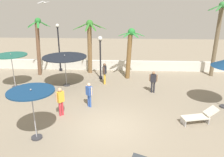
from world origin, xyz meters
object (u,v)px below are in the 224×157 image
at_px(guest_1, 89,93).
at_px(guest_2, 60,99).
at_px(palm_tree_3, 218,32).
at_px(guest_3, 105,72).
at_px(lounge_chair_0, 199,116).
at_px(guest_0, 153,80).
at_px(patio_umbrella_2, 31,96).
at_px(lamp_post_0, 100,53).
at_px(palm_tree_1, 38,41).
at_px(palm_tree_0, 130,48).
at_px(patio_umbrella_3, 11,57).
at_px(palm_tree_2, 90,40).
at_px(lamp_post_1, 59,46).
at_px(patio_umbrella_0, 65,58).
at_px(seagull_0, 43,2).

relative_size(guest_1, guest_2, 0.92).
bearing_deg(guest_2, palm_tree_3, 34.83).
bearing_deg(guest_3, lounge_chair_0, -45.52).
height_order(guest_0, guest_2, guest_2).
distance_m(patio_umbrella_2, guest_2, 2.58).
height_order(lamp_post_0, guest_3, lamp_post_0).
bearing_deg(palm_tree_1, palm_tree_0, -3.77).
bearing_deg(guest_2, patio_umbrella_3, 138.35).
relative_size(palm_tree_2, guest_1, 3.01).
distance_m(palm_tree_0, guest_3, 2.88).
bearing_deg(palm_tree_0, palm_tree_1, 176.23).
distance_m(patio_umbrella_3, guest_3, 6.76).
bearing_deg(palm_tree_2, guest_2, -93.53).
height_order(lamp_post_0, guest_1, lamp_post_0).
bearing_deg(patio_umbrella_3, lamp_post_1, 62.08).
distance_m(lounge_chair_0, guest_2, 7.44).
bearing_deg(guest_0, palm_tree_1, 159.09).
bearing_deg(palm_tree_2, patio_umbrella_3, -142.68).
distance_m(lamp_post_0, guest_2, 6.59).
xyz_separation_m(patio_umbrella_2, palm_tree_2, (1.06, 10.17, 0.72)).
bearing_deg(lamp_post_1, palm_tree_3, -3.03).
relative_size(lamp_post_0, guest_1, 2.29).
height_order(patio_umbrella_2, guest_0, patio_umbrella_2).
bearing_deg(guest_1, palm_tree_2, 97.66).
bearing_deg(lamp_post_0, lamp_post_1, 152.66).
height_order(lounge_chair_0, guest_2, guest_2).
bearing_deg(patio_umbrella_2, guest_3, 70.77).
height_order(lamp_post_0, lamp_post_1, lamp_post_1).
relative_size(lamp_post_0, lamp_post_1, 0.83).
bearing_deg(lounge_chair_0, lamp_post_1, 138.12).
xyz_separation_m(patio_umbrella_0, palm_tree_1, (-2.80, 2.50, 0.81)).
bearing_deg(lamp_post_0, palm_tree_2, 123.24).
relative_size(palm_tree_0, seagull_0, 3.19).
xyz_separation_m(palm_tree_0, palm_tree_2, (-3.39, 1.32, 0.34)).
bearing_deg(lamp_post_1, seagull_0, -89.43).
height_order(patio_umbrella_3, lounge_chair_0, patio_umbrella_3).
relative_size(patio_umbrella_3, lamp_post_0, 0.73).
relative_size(patio_umbrella_0, palm_tree_0, 0.78).
bearing_deg(guest_1, seagull_0, 131.82).
height_order(patio_umbrella_2, patio_umbrella_3, patio_umbrella_3).
bearing_deg(lamp_post_0, palm_tree_1, 171.26).
bearing_deg(seagull_0, palm_tree_3, 9.92).
bearing_deg(palm_tree_0, palm_tree_3, 8.07).
bearing_deg(lamp_post_0, lounge_chair_0, -48.96).
bearing_deg(seagull_0, guest_2, -66.55).
bearing_deg(lounge_chair_0, guest_0, 115.61).
distance_m(patio_umbrella_0, seagull_0, 4.14).
bearing_deg(guest_2, patio_umbrella_2, -104.43).
distance_m(patio_umbrella_2, seagull_0, 8.61).
bearing_deg(patio_umbrella_2, palm_tree_1, 108.33).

